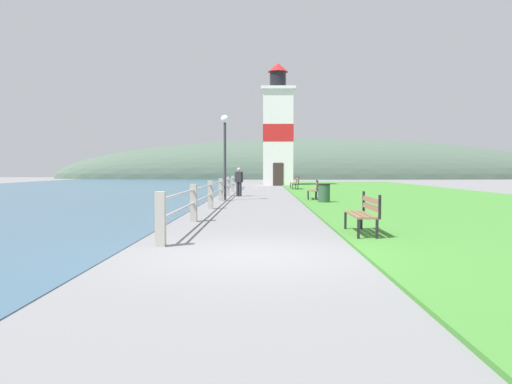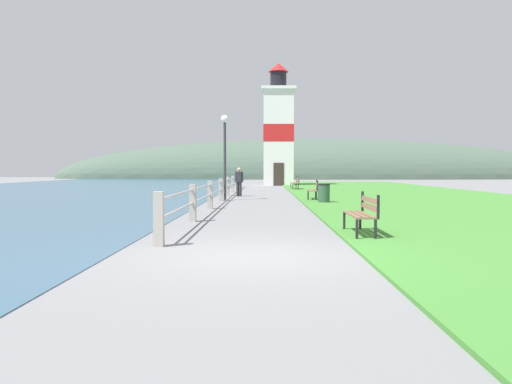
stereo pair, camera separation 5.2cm
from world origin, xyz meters
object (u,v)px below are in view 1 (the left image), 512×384
(park_bench_near, at_px, (364,212))
(lamp_post, at_px, (225,141))
(lighthouse, at_px, (278,132))
(trash_bin, at_px, (324,194))
(park_bench_far, at_px, (295,182))
(person_strolling, at_px, (239,181))
(park_bench_midway, at_px, (314,189))

(park_bench_near, height_order, lamp_post, lamp_post)
(lighthouse, bearing_deg, park_bench_near, -88.52)
(lighthouse, bearing_deg, trash_bin, -86.95)
(lighthouse, xyz_separation_m, trash_bin, (1.26, -23.60, -4.36))
(park_bench_far, distance_m, person_strolling, 9.15)
(lighthouse, distance_m, person_strolling, 18.67)
(park_bench_midway, height_order, lighthouse, lighthouse)
(park_bench_near, bearing_deg, trash_bin, -91.89)
(park_bench_midway, relative_size, lamp_post, 0.46)
(park_bench_midway, bearing_deg, person_strolling, -37.82)
(park_bench_far, distance_m, trash_bin, 13.96)
(park_bench_midway, height_order, park_bench_far, same)
(park_bench_near, xyz_separation_m, lamp_post, (-3.97, 12.44, 2.20))
(park_bench_near, relative_size, lamp_post, 0.42)
(park_bench_near, bearing_deg, lamp_post, -72.06)
(park_bench_far, relative_size, person_strolling, 1.27)
(park_bench_midway, xyz_separation_m, trash_bin, (0.20, -2.19, -0.11))
(person_strolling, bearing_deg, lamp_post, -158.58)
(park_bench_midway, relative_size, park_bench_far, 0.94)
(park_bench_midway, distance_m, trash_bin, 2.20)
(park_bench_midway, height_order, lamp_post, lamp_post)
(park_bench_far, bearing_deg, lamp_post, 70.09)
(park_bench_midway, distance_m, lamp_post, 4.70)
(trash_bin, distance_m, lamp_post, 5.39)
(park_bench_near, distance_m, trash_bin, 10.26)
(park_bench_far, height_order, trash_bin, park_bench_far)
(lamp_post, bearing_deg, lighthouse, 81.79)
(park_bench_far, xyz_separation_m, lighthouse, (-0.96, 9.64, 4.25))
(park_bench_near, xyz_separation_m, person_strolling, (-3.48, 15.79, 0.29))
(park_bench_midway, relative_size, person_strolling, 1.19)
(park_bench_midway, bearing_deg, lighthouse, -82.58)
(lighthouse, relative_size, lamp_post, 2.74)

